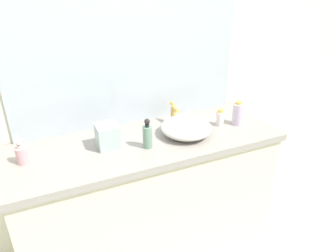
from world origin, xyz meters
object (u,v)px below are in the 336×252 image
Objects in this scene: spray_can at (220,118)px; tissue_box at (107,135)px; lotion_bottle at (22,153)px; sink_basin at (186,127)px; soap_dispenser at (147,136)px; perfume_bottle at (238,114)px.

spray_can is 0.77m from tissue_box.
spray_can is at bearing -1.83° from lotion_bottle.
lotion_bottle reaches higher than sink_basin.
soap_dispenser is 0.67m from perfume_bottle.
sink_basin is 2.86× the size of spray_can.
lotion_bottle is at bearing 169.98° from soap_dispenser.
spray_can reaches higher than sink_basin.
lotion_bottle is at bearing 176.88° from perfume_bottle.
lotion_bottle is 1.23m from spray_can.
sink_basin is at bearing 10.26° from soap_dispenser.
tissue_box is (0.47, -0.02, 0.02)m from lotion_bottle.
soap_dispenser reaches higher than perfume_bottle.
perfume_bottle is at bearing -0.76° from sink_basin.
soap_dispenser is 1.59× the size of spray_can.
perfume_bottle is at bearing -3.12° from lotion_bottle.
lotion_bottle is 0.47m from tissue_box.
soap_dispenser is at bearing -26.33° from tissue_box.
spray_can is (0.27, 0.03, 0.00)m from sink_basin.
sink_basin is 0.96m from lotion_bottle.
spray_can is at bearing 163.87° from perfume_bottle.
sink_basin is 1.80× the size of soap_dispenser.
tissue_box is at bearing 153.67° from soap_dispenser.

